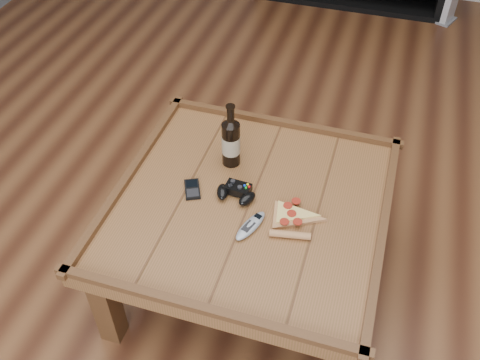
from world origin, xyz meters
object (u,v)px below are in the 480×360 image
(beer_bottle, at_px, (231,141))
(game_controller, at_px, (236,192))
(smartphone, at_px, (192,189))
(coffee_table, at_px, (250,213))
(remote_control, at_px, (251,226))
(pizza_slice, at_px, (291,218))
(game_console, at_px, (450,9))

(beer_bottle, xyz_separation_m, game_controller, (0.08, -0.18, -0.09))
(game_controller, height_order, smartphone, game_controller)
(coffee_table, height_order, beer_bottle, beer_bottle)
(game_controller, height_order, remote_control, game_controller)
(coffee_table, bearing_deg, remote_control, -72.39)
(coffee_table, bearing_deg, game_controller, 165.94)
(game_controller, distance_m, pizza_slice, 0.23)
(pizza_slice, relative_size, smartphone, 2.41)
(game_controller, bearing_deg, beer_bottle, 117.55)
(smartphone, height_order, remote_control, remote_control)
(pizza_slice, distance_m, smartphone, 0.39)
(game_console, bearing_deg, beer_bottle, -87.61)
(game_console, bearing_deg, smartphone, -88.02)
(pizza_slice, height_order, game_console, pizza_slice)
(smartphone, relative_size, remote_control, 0.69)
(game_controller, relative_size, smartphone, 1.44)
(game_controller, relative_size, remote_control, 0.99)
(game_controller, xyz_separation_m, game_console, (0.80, 2.57, -0.37))
(game_controller, bearing_deg, pizza_slice, -9.28)
(game_console, bearing_deg, remote_control, -82.13)
(pizza_slice, relative_size, game_console, 1.30)
(game_controller, xyz_separation_m, smartphone, (-0.17, -0.02, -0.01))
(smartphone, bearing_deg, coffee_table, -24.08)
(pizza_slice, height_order, smartphone, pizza_slice)
(remote_control, bearing_deg, game_console, 94.70)
(coffee_table, xyz_separation_m, remote_control, (0.04, -0.12, 0.07))
(beer_bottle, height_order, remote_control, beer_bottle)
(coffee_table, relative_size, beer_bottle, 3.71)
(pizza_slice, bearing_deg, beer_bottle, 132.56)
(coffee_table, relative_size, remote_control, 6.09)
(beer_bottle, distance_m, remote_control, 0.37)
(beer_bottle, distance_m, pizza_slice, 0.39)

